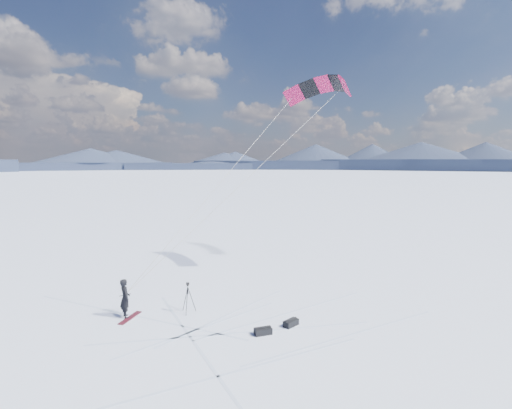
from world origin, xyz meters
TOP-DOWN VIEW (x-y plane):
  - ground at (0.00, 0.00)m, footprint 1800.00×1800.00m
  - horizon_hills at (-0.00, 0.00)m, footprint 704.84×706.81m
  - snow_tracks at (-0.41, -0.64)m, footprint 17.62×14.39m
  - snowkiter at (-2.54, 3.03)m, footprint 0.46×0.70m
  - snowboard at (-2.39, 2.81)m, footprint 1.33×1.28m
  - tripod at (0.25, 2.03)m, footprint 0.66×0.71m
  - gear_bag_a at (3.73, -1.84)m, footprint 0.80×0.51m
  - gear_bag_b at (2.20, -1.88)m, footprint 0.81×0.52m
  - power_kite at (10.70, 4.70)m, footprint 14.47×5.46m

SIDE VIEW (x-z plane):
  - ground at x=0.00m, z-range 0.00..0.00m
  - snowkiter at x=-2.54m, z-range -0.95..0.95m
  - snow_tracks at x=-0.41m, z-range 0.00..0.01m
  - snowboard at x=-2.39m, z-range 0.00..0.04m
  - gear_bag_a at x=3.73m, z-range -0.02..0.31m
  - gear_bag_b at x=2.20m, z-range -0.02..0.32m
  - tripod at x=0.25m, z-range 0.22..1.75m
  - horizon_hills at x=0.00m, z-range -0.63..9.63m
  - power_kite at x=10.70m, z-range 6.22..18.21m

